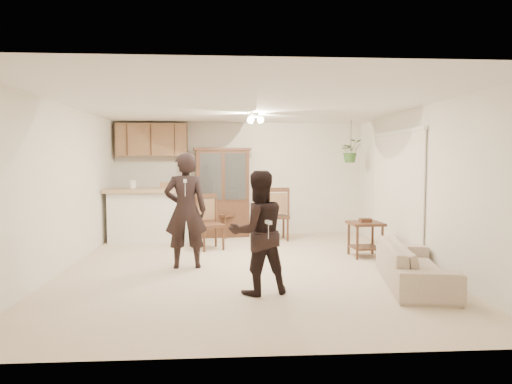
{
  "coord_description": "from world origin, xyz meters",
  "views": [
    {
      "loc": [
        -0.3,
        -6.99,
        1.66
      ],
      "look_at": [
        0.18,
        0.4,
        1.14
      ],
      "focal_mm": 32.0,
      "sensor_mm": 36.0,
      "label": 1
    }
  ],
  "objects": [
    {
      "name": "floor",
      "position": [
        0.0,
        0.0,
        0.0
      ],
      "size": [
        6.5,
        6.5,
        0.0
      ],
      "primitive_type": "plane",
      "color": "beige",
      "rests_on": "ground"
    },
    {
      "name": "ceiling",
      "position": [
        0.0,
        0.0,
        2.5
      ],
      "size": [
        5.5,
        6.5,
        0.02
      ],
      "primitive_type": "cube",
      "color": "white",
      "rests_on": "wall_back"
    },
    {
      "name": "wall_back",
      "position": [
        0.0,
        3.25,
        1.25
      ],
      "size": [
        5.5,
        0.02,
        2.5
      ],
      "primitive_type": "cube",
      "color": "white",
      "rests_on": "ground"
    },
    {
      "name": "wall_front",
      "position": [
        0.0,
        -3.25,
        1.25
      ],
      "size": [
        5.5,
        0.02,
        2.5
      ],
      "primitive_type": "cube",
      "color": "white",
      "rests_on": "ground"
    },
    {
      "name": "wall_left",
      "position": [
        -2.75,
        0.0,
        1.25
      ],
      "size": [
        0.02,
        6.5,
        2.5
      ],
      "primitive_type": "cube",
      "color": "white",
      "rests_on": "ground"
    },
    {
      "name": "wall_right",
      "position": [
        2.75,
        0.0,
        1.25
      ],
      "size": [
        0.02,
        6.5,
        2.5
      ],
      "primitive_type": "cube",
      "color": "white",
      "rests_on": "ground"
    },
    {
      "name": "breakfast_bar",
      "position": [
        -1.85,
        2.35,
        0.5
      ],
      "size": [
        1.6,
        0.55,
        1.0
      ],
      "primitive_type": "cube",
      "color": "white",
      "rests_on": "floor"
    },
    {
      "name": "bar_top",
      "position": [
        -1.85,
        2.35,
        1.05
      ],
      "size": [
        1.75,
        0.7,
        0.08
      ],
      "primitive_type": "cube",
      "color": "tan",
      "rests_on": "breakfast_bar"
    },
    {
      "name": "upper_cabinets",
      "position": [
        -1.9,
        3.07,
        2.1
      ],
      "size": [
        1.5,
        0.34,
        0.7
      ],
      "primitive_type": "cube",
      "color": "brown",
      "rests_on": "wall_back"
    },
    {
      "name": "vertical_blinds",
      "position": [
        2.71,
        0.9,
        1.1
      ],
      "size": [
        0.06,
        2.3,
        2.1
      ],
      "primitive_type": null,
      "color": "white",
      "rests_on": "wall_right"
    },
    {
      "name": "ceiling_fixture",
      "position": [
        0.2,
        1.2,
        2.4
      ],
      "size": [
        0.36,
        0.36,
        0.2
      ],
      "primitive_type": null,
      "color": "#FFEABF",
      "rests_on": "ceiling"
    },
    {
      "name": "hanging_plant",
      "position": [
        2.3,
        2.4,
        1.85
      ],
      "size": [
        0.43,
        0.37,
        0.48
      ],
      "primitive_type": "imported",
      "color": "#2A5A24",
      "rests_on": "ceiling"
    },
    {
      "name": "plant_cord",
      "position": [
        2.3,
        2.4,
        2.17
      ],
      "size": [
        0.01,
        0.01,
        0.65
      ],
      "primitive_type": "cylinder",
      "color": "black",
      "rests_on": "ceiling"
    },
    {
      "name": "sofa",
      "position": [
        2.19,
        -1.18,
        0.37
      ],
      "size": [
        1.07,
        1.98,
        0.73
      ],
      "primitive_type": "imported",
      "rotation": [
        0.0,
        0.0,
        1.38
      ],
      "color": "beige",
      "rests_on": "floor"
    },
    {
      "name": "adult",
      "position": [
        -0.93,
        0.02,
        0.9
      ],
      "size": [
        0.69,
        0.48,
        1.8
      ],
      "primitive_type": "imported",
      "rotation": [
        0.0,
        0.0,
        3.22
      ],
      "color": "black",
      "rests_on": "floor"
    },
    {
      "name": "child",
      "position": [
        0.09,
        -1.42,
        0.68
      ],
      "size": [
        0.77,
        0.67,
        1.35
      ],
      "primitive_type": "imported",
      "rotation": [
        0.0,
        0.0,
        3.42
      ],
      "color": "black",
      "rests_on": "floor"
    },
    {
      "name": "china_hutch",
      "position": [
        -0.39,
        2.91,
        0.95
      ],
      "size": [
        1.27,
        0.62,
        1.92
      ],
      "rotation": [
        0.0,
        0.0,
        0.13
      ],
      "color": "#372214",
      "rests_on": "floor"
    },
    {
      "name": "side_table",
      "position": [
        2.08,
        0.63,
        0.31
      ],
      "size": [
        0.58,
        0.58,
        0.67
      ],
      "rotation": [
        0.0,
        0.0,
        0.06
      ],
      "color": "#372214",
      "rests_on": "floor"
    },
    {
      "name": "chair_bar",
      "position": [
        -0.6,
        1.45,
        0.29
      ],
      "size": [
        0.6,
        0.6,
        1.03
      ],
      "rotation": [
        0.0,
        0.0,
        0.4
      ],
      "color": "#372214",
      "rests_on": "floor"
    },
    {
      "name": "chair_hutch_left",
      "position": [
        -0.31,
        2.86,
        0.31
      ],
      "size": [
        0.68,
        0.68,
        1.1
      ],
      "rotation": [
        0.0,
        0.0,
        -0.87
      ],
      "color": "#372214",
      "rests_on": "floor"
    },
    {
      "name": "chair_hutch_right",
      "position": [
        0.73,
        2.36,
        0.31
      ],
      "size": [
        0.53,
        0.53,
        1.11
      ],
      "rotation": [
        0.0,
        0.0,
        3.23
      ],
      "color": "#372214",
      "rests_on": "floor"
    },
    {
      "name": "controller_adult",
      "position": [
        -0.89,
        -0.39,
        1.36
      ],
      "size": [
        0.06,
        0.16,
        0.05
      ],
      "primitive_type": "cube",
      "rotation": [
        0.0,
        0.0,
        3.22
      ],
      "color": "white",
      "rests_on": "adult"
    },
    {
      "name": "controller_child",
      "position": [
        0.19,
        -1.76,
        0.94
      ],
      "size": [
        0.08,
        0.14,
        0.04
      ],
      "primitive_type": "cube",
      "rotation": [
        0.0,
        0.0,
        3.42
      ],
      "color": "white",
      "rests_on": "child"
    }
  ]
}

